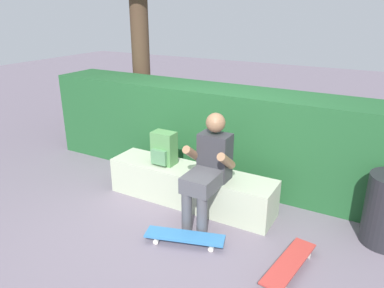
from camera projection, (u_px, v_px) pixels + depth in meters
name	position (u px, v px, depth m)	size (l,w,h in m)	color
ground_plane	(174.00, 217.00, 4.19)	(24.00, 24.00, 0.00)	slate
bench_main	(190.00, 186.00, 4.41)	(2.05, 0.47, 0.44)	#ACB69B
person_skater	(209.00, 166.00, 3.93)	(0.49, 0.62, 1.19)	#333338
skateboard_near_person	(185.00, 237.00, 3.70)	(0.82, 0.42, 0.09)	teal
skateboard_beside_bench	(289.00, 264.00, 3.31)	(0.31, 0.82, 0.09)	#BC3833
backpack_on_bench	(164.00, 149.00, 4.43)	(0.28, 0.23, 0.40)	#51894C
hedge_row	(211.00, 132.00, 5.07)	(4.94, 0.73, 1.24)	#20552B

